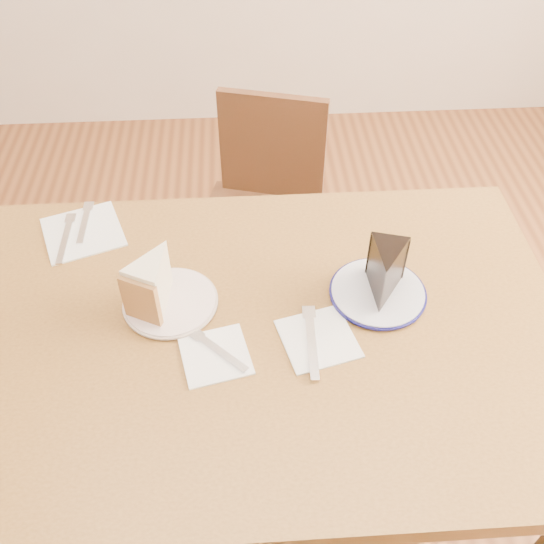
{
  "coord_description": "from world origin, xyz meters",
  "views": [
    {
      "loc": [
        -0.02,
        -0.73,
        1.65
      ],
      "look_at": [
        0.03,
        0.1,
        0.8
      ],
      "focal_mm": 40.0,
      "sensor_mm": 36.0,
      "label": 1
    }
  ],
  "objects": [
    {
      "name": "plate_cream",
      "position": [
        -0.17,
        0.07,
        0.76
      ],
      "size": [
        0.18,
        0.18,
        0.01
      ],
      "primitive_type": "cylinder",
      "color": "silver",
      "rests_on": "table"
    },
    {
      "name": "chair_far",
      "position": [
        0.05,
        0.71,
        0.43
      ],
      "size": [
        0.47,
        0.47,
        0.78
      ],
      "rotation": [
        0.0,
        0.0,
        2.87
      ],
      "color": "#351C10",
      "rests_on": "ground"
    },
    {
      "name": "carrot_cake",
      "position": [
        -0.19,
        0.07,
        0.81
      ],
      "size": [
        0.11,
        0.13,
        0.1
      ],
      "primitive_type": null,
      "rotation": [
        0.0,
        0.0,
        -0.46
      ],
      "color": "beige",
      "rests_on": "plate_cream"
    },
    {
      "name": "chocolate_cake",
      "position": [
        0.25,
        0.06,
        0.81
      ],
      "size": [
        0.1,
        0.12,
        0.1
      ],
      "primitive_type": null,
      "rotation": [
        0.0,
        0.0,
        2.86
      ],
      "color": "black",
      "rests_on": "plate_navy"
    },
    {
      "name": "fork_cream",
      "position": [
        -0.07,
        -0.06,
        0.76
      ],
      "size": [
        0.11,
        0.11,
        0.0
      ],
      "primitive_type": "cube",
      "rotation": [
        0.0,
        0.0,
        0.8
      ],
      "color": "silver",
      "rests_on": "napkin_cream"
    },
    {
      "name": "knife_navy",
      "position": [
        0.1,
        -0.05,
        0.76
      ],
      "size": [
        0.02,
        0.17,
        0.0
      ],
      "primitive_type": "cube",
      "rotation": [
        0.0,
        0.0,
        -0.03
      ],
      "color": "silver",
      "rests_on": "napkin_navy"
    },
    {
      "name": "napkin_spare",
      "position": [
        -0.37,
        0.29,
        0.75
      ],
      "size": [
        0.21,
        0.21,
        0.0
      ],
      "primitive_type": "cube",
      "rotation": [
        0.0,
        0.0,
        0.35
      ],
      "color": "white",
      "rests_on": "table"
    },
    {
      "name": "fork_spare",
      "position": [
        -0.37,
        0.32,
        0.76
      ],
      "size": [
        0.01,
        0.14,
        0.0
      ],
      "primitive_type": "cube",
      "rotation": [
        0.0,
        0.0,
        -0.0
      ],
      "color": "silver",
      "rests_on": "napkin_spare"
    },
    {
      "name": "ground",
      "position": [
        0.0,
        0.0,
        0.0
      ],
      "size": [
        4.0,
        4.0,
        0.0
      ],
      "primitive_type": "plane",
      "color": "#4D2914",
      "rests_on": "ground"
    },
    {
      "name": "napkin_cream",
      "position": [
        -0.08,
        -0.06,
        0.75
      ],
      "size": [
        0.14,
        0.14,
        0.0
      ],
      "primitive_type": "cube",
      "rotation": [
        0.0,
        0.0,
        0.22
      ],
      "color": "white",
      "rests_on": "table"
    },
    {
      "name": "napkin_navy",
      "position": [
        0.11,
        -0.04,
        0.75
      ],
      "size": [
        0.16,
        0.16,
        0.0
      ],
      "primitive_type": "cube",
      "rotation": [
        0.0,
        0.0,
        0.25
      ],
      "color": "white",
      "rests_on": "table"
    },
    {
      "name": "table",
      "position": [
        0.0,
        0.0,
        0.65
      ],
      "size": [
        1.2,
        0.8,
        0.75
      ],
      "color": "#543717",
      "rests_on": "ground"
    },
    {
      "name": "knife_spare",
      "position": [
        -0.41,
        0.27,
        0.76
      ],
      "size": [
        0.01,
        0.16,
        0.0
      ],
      "primitive_type": "cube",
      "rotation": [
        0.0,
        0.0,
        0.0
      ],
      "color": "silver",
      "rests_on": "napkin_spare"
    },
    {
      "name": "plate_navy",
      "position": [
        0.24,
        0.07,
        0.76
      ],
      "size": [
        0.18,
        0.18,
        0.01
      ],
      "primitive_type": "cylinder",
      "color": "silver",
      "rests_on": "table"
    }
  ]
}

